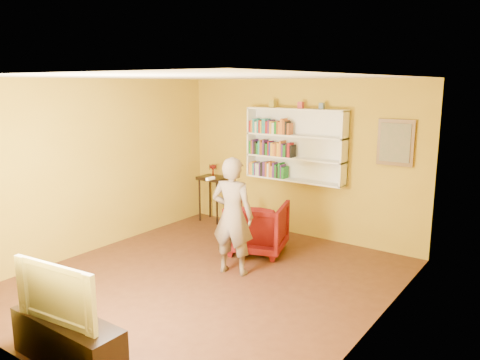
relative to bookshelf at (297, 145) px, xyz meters
name	(u,v)px	position (x,y,z in m)	size (l,w,h in m)	color
room_shell	(207,208)	(0.00, -2.41, -0.58)	(5.30, 5.80, 2.88)	#422315
bookshelf	(297,145)	(0.00, 0.00, 0.00)	(1.80, 0.29, 1.23)	white
books_row_lower	(268,170)	(-0.50, -0.11, -0.46)	(0.72, 0.19, 0.27)	orange
books_row_middle	(272,149)	(-0.43, -0.11, -0.08)	(0.86, 0.19, 0.27)	#186E1F
books_row_upper	(271,127)	(-0.46, -0.10, 0.29)	(0.80, 0.19, 0.27)	maroon
ornament_left	(273,104)	(-0.45, -0.06, 0.68)	(0.09, 0.09, 0.12)	olive
ornament_centre	(301,105)	(0.09, -0.06, 0.68)	(0.08, 0.08, 0.11)	#AF3A41
ornament_right	(322,106)	(0.47, -0.06, 0.67)	(0.07, 0.07, 0.10)	slate
framed_painting	(396,143)	(1.65, 0.05, 0.16)	(0.55, 0.05, 0.70)	brown
console_table	(213,184)	(-1.71, -0.16, -0.87)	(0.53, 0.41, 0.87)	black
ruby_lustre	(213,168)	(-1.71, -0.16, -0.55)	(0.15, 0.14, 0.24)	maroon
armchair	(257,227)	(-0.07, -1.09, -1.19)	(0.86, 0.89, 0.81)	#4F050B
person	(233,216)	(0.12, -1.99, -0.77)	(0.60, 0.40, 1.65)	#6A5A4D
game_remote	(211,178)	(-0.09, -2.21, -0.23)	(0.04, 0.15, 0.04)	silver
tv_cabinet	(68,341)	(0.15, -4.66, -1.37)	(1.28, 0.38, 0.46)	black
television	(64,290)	(0.15, -4.66, -0.85)	(1.00, 0.13, 0.58)	black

